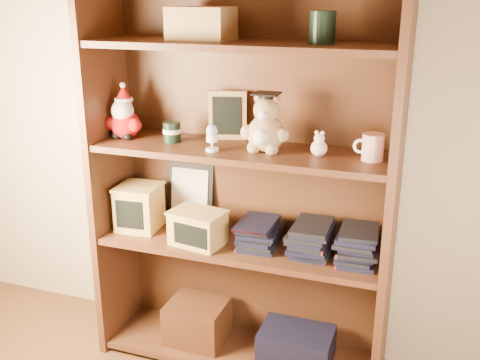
# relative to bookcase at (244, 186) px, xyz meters

# --- Properties ---
(bookcase) EXTENTS (1.20, 0.35, 1.60)m
(bookcase) POSITION_rel_bookcase_xyz_m (0.00, 0.00, 0.00)
(bookcase) COLOR #4F2A16
(bookcase) RESTS_ON ground
(shelf_lower) EXTENTS (1.14, 0.33, 0.02)m
(shelf_lower) POSITION_rel_bookcase_xyz_m (0.00, -0.05, -0.24)
(shelf_lower) COLOR #4F2A16
(shelf_lower) RESTS_ON ground
(shelf_upper) EXTENTS (1.14, 0.33, 0.02)m
(shelf_upper) POSITION_rel_bookcase_xyz_m (0.00, -0.05, 0.16)
(shelf_upper) COLOR #4F2A16
(shelf_upper) RESTS_ON ground
(santa_plush) EXTENTS (0.17, 0.12, 0.24)m
(santa_plush) POSITION_rel_bookcase_xyz_m (-0.50, -0.06, 0.26)
(santa_plush) COLOR #A50F0F
(santa_plush) RESTS_ON shelf_upper
(teachers_tin) EXTENTS (0.07, 0.07, 0.08)m
(teachers_tin) POSITION_rel_bookcase_xyz_m (-0.29, -0.05, 0.21)
(teachers_tin) COLOR black
(teachers_tin) RESTS_ON shelf_upper
(chalkboard_plaque) EXTENTS (0.15, 0.10, 0.20)m
(chalkboard_plaque) POSITION_rel_bookcase_xyz_m (-0.09, 0.06, 0.27)
(chalkboard_plaque) COLOR #9E7547
(chalkboard_plaque) RESTS_ON shelf_upper
(egg_cup) EXTENTS (0.05, 0.05, 0.10)m
(egg_cup) POSITION_rel_bookcase_xyz_m (-0.08, -0.13, 0.23)
(egg_cup) COLOR white
(egg_cup) RESTS_ON shelf_upper
(grad_teddy_bear) EXTENTS (0.19, 0.16, 0.23)m
(grad_teddy_bear) POSITION_rel_bookcase_xyz_m (0.11, -0.06, 0.26)
(grad_teddy_bear) COLOR tan
(grad_teddy_bear) RESTS_ON shelf_upper
(pink_figurine) EXTENTS (0.06, 0.06, 0.10)m
(pink_figurine) POSITION_rel_bookcase_xyz_m (0.31, -0.05, 0.21)
(pink_figurine) COLOR beige
(pink_figurine) RESTS_ON shelf_upper
(teacher_mug) EXTENTS (0.11, 0.08, 0.10)m
(teacher_mug) POSITION_rel_bookcase_xyz_m (0.50, -0.05, 0.22)
(teacher_mug) COLOR silver
(teacher_mug) RESTS_ON shelf_upper
(certificate_frame) EXTENTS (0.21, 0.05, 0.27)m
(certificate_frame) POSITION_rel_bookcase_xyz_m (-0.28, 0.09, -0.10)
(certificate_frame) COLOR black
(certificate_frame) RESTS_ON shelf_lower
(treats_box) EXTENTS (0.19, 0.19, 0.19)m
(treats_box) POSITION_rel_bookcase_xyz_m (-0.45, -0.05, -0.13)
(treats_box) COLOR tan
(treats_box) RESTS_ON shelf_lower
(pencils_box) EXTENTS (0.24, 0.19, 0.14)m
(pencils_box) POSITION_rel_bookcase_xyz_m (-0.15, -0.12, -0.16)
(pencils_box) COLOR tan
(pencils_box) RESTS_ON shelf_lower
(book_stack_left) EXTENTS (0.14, 0.20, 0.11)m
(book_stack_left) POSITION_rel_bookcase_xyz_m (0.08, -0.05, -0.17)
(book_stack_left) COLOR black
(book_stack_left) RESTS_ON shelf_lower
(book_stack_mid) EXTENTS (0.14, 0.20, 0.13)m
(book_stack_mid) POSITION_rel_bookcase_xyz_m (0.30, -0.05, -0.16)
(book_stack_mid) COLOR black
(book_stack_mid) RESTS_ON shelf_lower
(book_stack_right) EXTENTS (0.14, 0.20, 0.13)m
(book_stack_right) POSITION_rel_bookcase_xyz_m (0.48, -0.05, -0.16)
(book_stack_right) COLOR black
(book_stack_right) RESTS_ON shelf_lower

